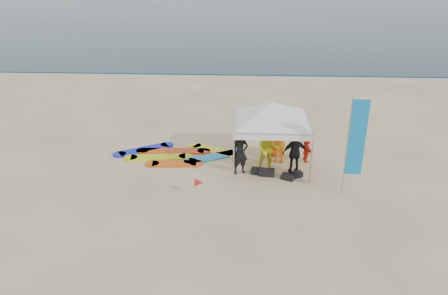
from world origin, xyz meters
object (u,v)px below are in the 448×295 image
person_seated (307,149)px  marker_pennant (199,183)px  surfboard_spread (178,154)px  feather_flag (356,139)px  person_orange_a (281,139)px  canopy_tent (272,102)px  person_yellow (268,149)px  person_black_a (240,153)px  person_black_b (295,153)px  person_orange_b (274,136)px

person_seated → marker_pennant: person_seated is taller
marker_pennant → surfboard_spread: size_ratio=0.13×
person_seated → feather_flag: size_ratio=0.30×
person_orange_a → canopy_tent: size_ratio=0.50×
person_yellow → canopy_tent: bearing=79.1°
person_black_a → canopy_tent: (1.15, 0.77, 1.70)m
person_yellow → person_black_b: bearing=-5.7°
person_black_b → surfboard_spread: 4.82m
person_orange_a → feather_flag: bearing=134.1°
person_orange_b → canopy_tent: 1.90m
person_black_a → feather_flag: feather_flag is taller
feather_flag → marker_pennant: feather_flag is taller
person_orange_b → person_orange_a: bearing=116.3°
person_black_b → person_seated: (0.58, 1.07, -0.28)m
person_black_a → marker_pennant: 2.26m
person_yellow → surfboard_spread: (-3.58, 1.25, -0.85)m
feather_flag → marker_pennant: bearing=-176.2°
person_yellow → person_orange_a: bearing=59.8°
person_black_a → person_black_b: bearing=-14.9°
person_orange_a → canopy_tent: (-0.40, -0.31, 1.57)m
person_black_a → marker_pennant: bearing=-145.3°
feather_flag → surfboard_spread: size_ratio=0.70×
person_yellow → feather_flag: bearing=-31.4°
person_black_a → person_orange_a: 1.89m
person_yellow → person_seated: size_ratio=1.73×
marker_pennant → person_orange_a: bearing=44.9°
person_black_a → person_orange_b: 2.15m
marker_pennant → surfboard_spread: 3.52m
person_orange_a → person_yellow: bearing=62.4°
canopy_tent → feather_flag: 3.45m
person_seated → person_black_b: bearing=145.9°
person_orange_b → canopy_tent: size_ratio=0.45×
person_yellow → feather_flag: (2.69, -1.69, 1.15)m
canopy_tent → person_orange_b: bearing=77.6°
canopy_tent → surfboard_spread: 4.51m
person_orange_b → canopy_tent: bearing=85.4°
marker_pennant → person_yellow: bearing=40.4°
person_yellow → person_black_b: person_yellow is taller
person_black_b → feather_flag: feather_flag is taller
person_seated → canopy_tent: 2.52m
person_orange_b → canopy_tent: (-0.20, -0.91, 1.66)m
person_black_a → person_orange_a: size_ratio=0.86×
feather_flag → person_black_b: bearing=137.3°
person_yellow → person_orange_b: bearing=78.6°
person_yellow → surfboard_spread: person_yellow is taller
person_yellow → canopy_tent: 1.73m
person_orange_a → person_seated: size_ratio=1.85×
person_orange_a → person_black_b: (0.47, -0.96, -0.16)m
feather_flag → marker_pennant: (-5.07, -0.33, -1.54)m
feather_flag → person_orange_b: bearing=127.3°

